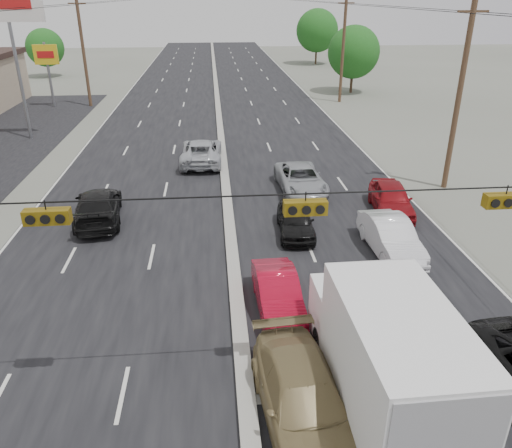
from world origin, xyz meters
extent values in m
plane|color=#606356|center=(0.00, 0.00, 0.00)|extent=(200.00, 200.00, 0.00)
cube|color=black|center=(0.00, 30.00, 0.00)|extent=(20.00, 160.00, 0.02)
cube|color=gray|center=(0.00, 30.00, 0.10)|extent=(0.50, 160.00, 0.20)
cylinder|color=#422D1E|center=(-12.50, 40.00, 5.00)|extent=(0.30, 0.30, 10.00)
cube|color=#422D1E|center=(-12.50, 40.00, 9.30)|extent=(1.60, 0.12, 0.12)
cylinder|color=#422D1E|center=(12.50, 15.00, 5.00)|extent=(0.30, 0.30, 10.00)
cube|color=#422D1E|center=(12.50, 15.00, 9.30)|extent=(1.60, 0.12, 0.12)
cylinder|color=#422D1E|center=(12.50, 40.00, 5.00)|extent=(0.30, 0.30, 10.00)
cube|color=#422D1E|center=(12.50, 40.00, 9.30)|extent=(1.60, 0.12, 0.12)
cylinder|color=black|center=(0.00, 0.00, 5.80)|extent=(25.00, 0.04, 0.04)
cube|color=#72590C|center=(-4.50, 0.00, 5.45)|extent=(1.05, 0.30, 0.35)
cube|color=#72590C|center=(1.50, 0.00, 5.45)|extent=(1.05, 0.30, 0.35)
cube|color=#72590C|center=(6.50, 0.00, 5.45)|extent=(1.05, 0.30, 0.35)
cylinder|color=slate|center=(-14.50, 28.00, 5.50)|extent=(0.24, 0.24, 11.00)
cube|color=silver|center=(-14.50, 28.00, 9.55)|extent=(5.00, 0.25, 2.50)
cylinder|color=slate|center=(-16.00, 40.00, 3.00)|extent=(0.24, 0.24, 6.00)
cube|color=gold|center=(-16.00, 40.00, 4.90)|extent=(2.20, 0.25, 1.80)
cylinder|color=#382619|center=(-22.00, 60.00, 1.08)|extent=(0.28, 0.28, 2.16)
sphere|color=#1A4E14|center=(-22.00, 60.00, 3.72)|extent=(4.80, 4.80, 4.80)
cylinder|color=#382619|center=(15.00, 45.00, 1.26)|extent=(0.28, 0.28, 2.52)
sphere|color=#1A4E14|center=(15.00, 45.00, 4.34)|extent=(5.60, 5.60, 5.60)
cylinder|color=#382619|center=(16.00, 70.00, 1.44)|extent=(0.28, 0.28, 2.88)
sphere|color=#1A4E14|center=(16.00, 70.00, 4.96)|extent=(6.40, 6.40, 6.40)
cube|color=black|center=(3.50, -1.03, 0.45)|extent=(2.43, 7.02, 0.25)
cube|color=white|center=(3.52, -1.82, 2.14)|extent=(2.59, 5.03, 2.79)
cube|color=white|center=(3.45, 1.51, 1.25)|extent=(2.43, 1.94, 1.79)
cylinder|color=black|center=(2.41, 1.24, 0.45)|extent=(0.32, 0.90, 0.90)
cylinder|color=black|center=(4.50, 1.28, 0.45)|extent=(0.32, 0.90, 0.90)
imported|color=olive|center=(1.40, -1.43, 0.76)|extent=(2.55, 5.39, 1.52)
imported|color=#B00A23|center=(1.40, 3.71, 0.67)|extent=(1.55, 4.09, 1.33)
imported|color=black|center=(3.00, 9.71, 0.67)|extent=(1.79, 3.99, 1.33)
imported|color=white|center=(6.70, 7.45, 0.75)|extent=(1.74, 4.58, 1.49)
imported|color=#989B9F|center=(4.16, 15.04, 0.71)|extent=(2.55, 5.20, 1.42)
imported|color=maroon|center=(8.16, 11.64, 0.76)|extent=(2.37, 4.66, 1.52)
imported|color=black|center=(-6.30, 11.98, 0.75)|extent=(2.77, 5.42, 1.51)
imported|color=#AEB2B6|center=(-1.40, 20.73, 0.77)|extent=(2.71, 5.62, 1.54)
camera|label=1|loc=(-0.65, -10.84, 10.09)|focal=35.00mm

